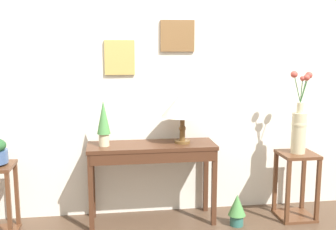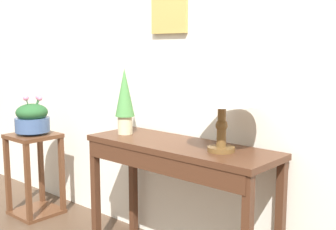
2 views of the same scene
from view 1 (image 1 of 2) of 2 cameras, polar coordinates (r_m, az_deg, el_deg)
The scene contains 7 objects.
back_wall_with_art at distance 4.02m, azimuth -3.36°, elevation 5.64°, with size 9.00×0.13×2.80m.
console_table at distance 3.84m, azimuth -2.26°, elevation -5.81°, with size 1.20×0.40×0.77m.
table_lamp at distance 3.80m, azimuth 2.05°, elevation 1.47°, with size 0.40×0.40×0.50m.
potted_plant_on_console at distance 3.75m, azimuth -9.04°, elevation -0.88°, with size 0.12×0.12×0.42m.
pedestal_stand_right at distance 4.23m, azimuth 17.53°, elevation -9.43°, with size 0.35×0.35×0.66m.
flower_vase_tall_right at distance 4.08m, azimuth 17.96°, elevation -1.40°, with size 0.21×0.14×0.79m.
potted_plant_floor at distance 3.97m, azimuth 9.67°, elevation -12.82°, with size 0.17×0.17×0.31m.
Camera 1 is at (-0.33, -2.59, 1.67)m, focal length 43.37 mm.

